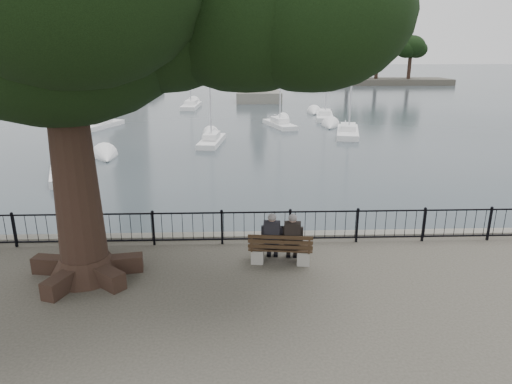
{
  "coord_description": "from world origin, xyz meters",
  "views": [
    {
      "loc": [
        -0.44,
        -9.97,
        5.51
      ],
      "look_at": [
        0.0,
        2.5,
        1.6
      ],
      "focal_mm": 32.0,
      "sensor_mm": 36.0,
      "label": 1
    }
  ],
  "objects_px": {
    "person_left": "(272,239)",
    "lion_monument": "(258,85)",
    "person_right": "(292,240)",
    "bench": "(280,252)",
    "lighthouse": "(117,0)"
  },
  "relations": [
    {
      "from": "lion_monument",
      "to": "lighthouse",
      "type": "bearing_deg",
      "value": 148.9
    },
    {
      "from": "person_right",
      "to": "lighthouse",
      "type": "relative_size",
      "value": 0.05
    },
    {
      "from": "bench",
      "to": "person_right",
      "type": "bearing_deg",
      "value": 10.72
    },
    {
      "from": "person_right",
      "to": "lighthouse",
      "type": "xyz_separation_m",
      "value": [
        -18.92,
        60.77,
        11.62
      ]
    },
    {
      "from": "bench",
      "to": "lion_monument",
      "type": "height_order",
      "value": "lion_monument"
    },
    {
      "from": "person_right",
      "to": "lion_monument",
      "type": "xyz_separation_m",
      "value": [
        1.08,
        48.71,
        0.46
      ]
    },
    {
      "from": "lighthouse",
      "to": "lion_monument",
      "type": "relative_size",
      "value": 3.7
    },
    {
      "from": "bench",
      "to": "person_right",
      "type": "relative_size",
      "value": 1.23
    },
    {
      "from": "person_right",
      "to": "lion_monument",
      "type": "height_order",
      "value": "lion_monument"
    },
    {
      "from": "person_right",
      "to": "person_left",
      "type": "bearing_deg",
      "value": 173.03
    },
    {
      "from": "bench",
      "to": "person_left",
      "type": "xyz_separation_m",
      "value": [
        -0.22,
        0.13,
        0.34
      ]
    },
    {
      "from": "person_left",
      "to": "person_right",
      "type": "bearing_deg",
      "value": -6.97
    },
    {
      "from": "person_left",
      "to": "lion_monument",
      "type": "distance_m",
      "value": 48.67
    },
    {
      "from": "person_left",
      "to": "lighthouse",
      "type": "xyz_separation_m",
      "value": [
        -18.39,
        60.7,
        11.62
      ]
    },
    {
      "from": "bench",
      "to": "lion_monument",
      "type": "relative_size",
      "value": 0.21
    }
  ]
}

